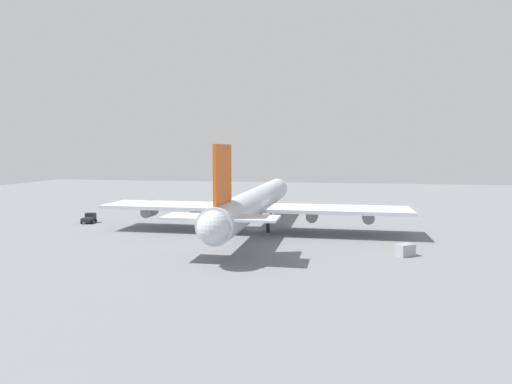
# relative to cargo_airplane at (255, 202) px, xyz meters

# --- Properties ---
(ground_plane) EXTENTS (283.27, 283.27, 0.00)m
(ground_plane) POSITION_rel_cargo_airplane_xyz_m (0.67, 0.00, -5.82)
(ground_plane) COLOR slate
(cargo_airplane) EXTENTS (70.82, 62.71, 17.71)m
(cargo_airplane) POSITION_rel_cargo_airplane_xyz_m (0.00, 0.00, 0.00)
(cargo_airplane) COLOR silver
(cargo_airplane) RESTS_ON ground_plane
(maintenance_van) EXTENTS (4.39, 5.35, 2.08)m
(maintenance_van) POSITION_rel_cargo_airplane_xyz_m (30.75, 38.37, -4.67)
(maintenance_van) COLOR #333338
(maintenance_van) RESTS_ON ground_plane
(fuel_truck) EXTENTS (3.99, 3.02, 2.22)m
(fuel_truck) POSITION_rel_cargo_airplane_xyz_m (1.87, 39.51, -4.75)
(fuel_truck) COLOR #232328
(fuel_truck) RESTS_ON ground_plane
(cargo_container_fore) EXTENTS (3.11, 3.27, 1.92)m
(cargo_container_fore) POSITION_rel_cargo_airplane_xyz_m (-19.20, -27.93, -4.86)
(cargo_container_fore) COLOR #999EA8
(cargo_container_fore) RESTS_ON ground_plane
(safety_cone_nose) EXTENTS (0.48, 0.48, 0.69)m
(safety_cone_nose) POSITION_rel_cargo_airplane_xyz_m (32.54, -2.31, -5.48)
(safety_cone_nose) COLOR orange
(safety_cone_nose) RESTS_ON ground_plane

